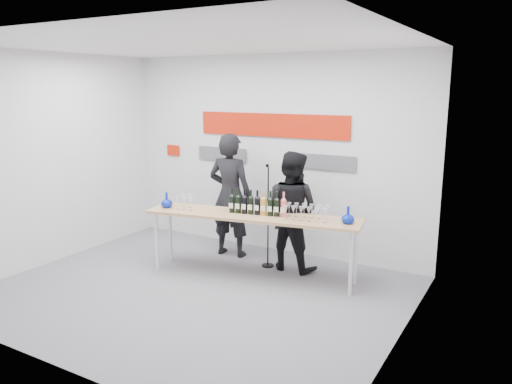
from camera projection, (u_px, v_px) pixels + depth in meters
ground at (195, 292)px, 6.23m from camera, size 5.00×5.00×0.00m
back_wall at (272, 155)px, 7.62m from camera, size 5.00×0.04×3.00m
signage at (268, 135)px, 7.56m from camera, size 3.38×0.02×0.79m
tasting_table at (252, 219)px, 6.59m from camera, size 2.94×1.09×0.86m
wine_bottles at (257, 202)px, 6.54m from camera, size 0.80×0.22×0.33m
decanter_left at (167, 200)px, 6.94m from camera, size 0.16×0.16×0.21m
decanter_right at (348, 215)px, 6.12m from camera, size 0.16×0.16×0.21m
glasses_left at (185, 202)px, 6.86m from camera, size 0.29×0.24×0.18m
glasses_right at (306, 212)px, 6.32m from camera, size 0.58×0.31×0.18m
presenter_left at (230, 195)px, 7.45m from camera, size 0.72×0.51×1.86m
presenter_right at (291, 211)px, 6.90m from camera, size 0.84×0.67×1.66m
mic_stand at (268, 236)px, 7.04m from camera, size 0.17×0.17×1.48m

